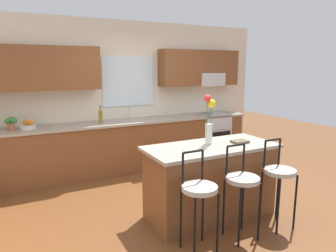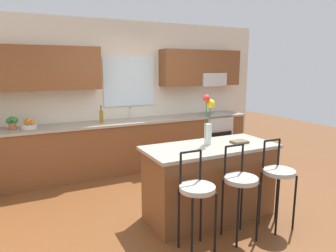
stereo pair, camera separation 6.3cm
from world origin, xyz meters
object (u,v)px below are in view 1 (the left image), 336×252
Objects in this scene: oven_range at (211,136)px; kitchen_island at (210,181)px; flower_vase at (209,119)px; bar_stool_far at (279,175)px; bottle_olive_oil at (101,116)px; potted_plant_small at (11,123)px; bar_stool_middle at (242,183)px; cookbook at (240,142)px; bar_stool_near at (199,193)px; fruit_bowl_oranges at (28,126)px.

kitchen_island is (-1.49, -2.12, 0.00)m from oven_range.
flower_vase is at bearing -125.89° from oven_range.
bottle_olive_oil reaches higher than bar_stool_far.
bar_stool_middle is at bearing -51.38° from potted_plant_small.
cookbook reaches higher than kitchen_island.
potted_plant_small reaches higher than bar_stool_near.
flower_vase is 2.59× the size of fruit_bowl_oranges.
potted_plant_small is (-2.19, 2.74, 0.40)m from bar_stool_middle.
oven_range is 3.49m from fruit_bowl_oranges.
flower_vase is 0.51m from cookbook.
bottle_olive_oil reaches higher than cookbook.
oven_range is 0.88× the size of bar_stool_far.
bottle_olive_oil is (-1.21, 2.20, 0.10)m from cookbook.
flower_vase is (0.01, 0.66, 0.61)m from bar_stool_middle.
bar_stool_near is at bearing -84.63° from bottle_olive_oil.
flower_vase is at bearing 49.65° from bar_stool_near.
bottle_olive_oil reaches higher than kitchen_island.
fruit_bowl_oranges is (-3.45, 0.03, 0.51)m from oven_range.
kitchen_island is at bearing -69.41° from bottle_olive_oil.
fruit_bowl_oranges reaches higher than bar_stool_middle.
oven_range is 2.37m from bottle_olive_oil.
bar_stool_middle is 3.52m from potted_plant_small.
flower_vase is 3.03m from potted_plant_small.
bottle_olive_oil is (-0.81, 2.74, 0.40)m from bar_stool_middle.
potted_plant_small is at bearing 136.52° from flower_vase.
kitchen_island is 2.95m from fruit_bowl_oranges.
oven_range is at bearing -0.61° from bottle_olive_oil.
oven_range is at bearing -0.49° from fruit_bowl_oranges.
oven_range is 0.88× the size of bar_stool_near.
bar_stool_near is at bearing -130.35° from flower_vase.
potted_plant_small is at bearing 179.62° from oven_range.
bar_stool_near is 2.78m from bottle_olive_oil.
potted_plant_small is (-1.38, -0.00, -0.00)m from bottle_olive_oil.
kitchen_island is at bearing -96.14° from flower_vase.
bar_stool_middle reaches higher than oven_range.
bottle_olive_oil is (-2.30, 0.02, 0.58)m from oven_range.
bar_stool_middle is 3.51× the size of bottle_olive_oil.
bar_stool_near is 1.00× the size of bar_stool_middle.
bar_stool_near is 0.55m from bar_stool_middle.
fruit_bowl_oranges is at bearing 179.76° from bottle_olive_oil.
flower_vase is (0.01, 0.07, 0.78)m from kitchen_island.
bar_stool_far is at bearing -47.57° from fruit_bowl_oranges.
cookbook is (0.40, 0.53, 0.30)m from bar_stool_middle.
flower_vase is at bearing 83.86° from kitchen_island.
flower_vase reaches higher than potted_plant_small.
bar_stool_near is 3.51× the size of bottle_olive_oil.
bar_stool_far reaches higher than oven_range.
cookbook is at bearing -116.65° from oven_range.
bar_stool_middle is (0.00, -0.59, 0.17)m from kitchen_island.
cookbook is 2.52m from bottle_olive_oil.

